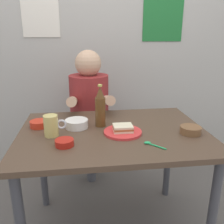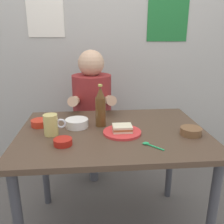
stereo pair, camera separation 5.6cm
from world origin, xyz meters
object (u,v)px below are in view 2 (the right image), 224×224
object	(u,v)px
beer_mug	(51,125)
plate_orange	(122,132)
dining_table	(113,145)
condiment_bowl_brown	(191,131)
beer_bottle	(101,107)
person_seated	(92,100)
stool	(93,145)
sandwich	(122,128)

from	to	relation	value
beer_mug	plate_orange	bearing A→B (deg)	-2.37
dining_table	condiment_bowl_brown	bearing A→B (deg)	-12.79
dining_table	beer_bottle	world-z (taller)	beer_bottle
person_seated	beer_bottle	bearing A→B (deg)	-84.72
stool	sandwich	bearing A→B (deg)	-76.18
stool	beer_bottle	xyz separation A→B (m)	(0.05, -0.54, 0.51)
beer_bottle	stool	bearing A→B (deg)	95.17
beer_mug	condiment_bowl_brown	xyz separation A→B (m)	(0.79, -0.07, -0.04)
sandwich	condiment_bowl_brown	bearing A→B (deg)	-7.78
plate_orange	sandwich	distance (m)	0.02
plate_orange	beer_bottle	world-z (taller)	beer_bottle
beer_bottle	plate_orange	bearing A→B (deg)	-48.94
dining_table	person_seated	distance (m)	0.64
beer_bottle	person_seated	bearing A→B (deg)	95.28
dining_table	sandwich	distance (m)	0.14
dining_table	stool	bearing A→B (deg)	100.44
person_seated	plate_orange	distance (m)	0.69
sandwich	condiment_bowl_brown	size ratio (longest dim) A/B	0.92
condiment_bowl_brown	dining_table	bearing A→B (deg)	167.21
stool	sandwich	distance (m)	0.82
person_seated	stool	bearing A→B (deg)	90.00
sandwich	beer_mug	xyz separation A→B (m)	(-0.40, 0.02, 0.03)
person_seated	condiment_bowl_brown	bearing A→B (deg)	-52.42
condiment_bowl_brown	beer_bottle	bearing A→B (deg)	159.58
dining_table	condiment_bowl_brown	world-z (taller)	condiment_bowl_brown
person_seated	plate_orange	xyz separation A→B (m)	(0.17, -0.67, -0.02)
person_seated	beer_bottle	size ratio (longest dim) A/B	2.75
person_seated	sandwich	world-z (taller)	person_seated
dining_table	sandwich	bearing A→B (deg)	-42.63
person_seated	condiment_bowl_brown	world-z (taller)	person_seated
beer_bottle	beer_mug	bearing A→B (deg)	-157.36
plate_orange	condiment_bowl_brown	distance (m)	0.39
dining_table	beer_bottle	xyz separation A→B (m)	(-0.07, 0.09, 0.21)
dining_table	sandwich	world-z (taller)	sandwich
stool	beer_bottle	bearing A→B (deg)	-84.83
beer_mug	beer_bottle	size ratio (longest dim) A/B	0.48
stool	beer_bottle	size ratio (longest dim) A/B	1.72
person_seated	condiment_bowl_brown	distance (m)	0.91
stool	plate_orange	distance (m)	0.80
beer_bottle	condiment_bowl_brown	size ratio (longest dim) A/B	2.18
dining_table	beer_mug	xyz separation A→B (m)	(-0.35, -0.03, 0.15)
sandwich	beer_bottle	size ratio (longest dim) A/B	0.42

